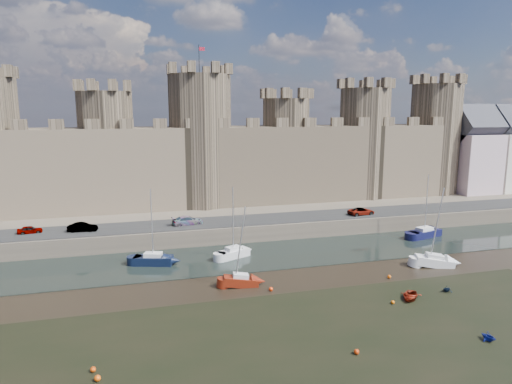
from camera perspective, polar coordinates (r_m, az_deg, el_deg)
ground at (r=39.81m, az=1.06°, el=-19.36°), size 160.00×160.00×0.00m
water_channel at (r=61.25m, az=-5.24°, el=-8.40°), size 160.00×12.00×0.08m
quay at (r=95.48m, az=-8.96°, el=-0.87°), size 160.00×60.00×2.50m
road at (r=70.01m, az=-6.68°, el=-3.87°), size 160.00×7.00×0.10m
castle at (r=82.07m, az=-8.70°, el=4.66°), size 108.50×11.00×29.00m
car_0 at (r=71.22m, az=-26.42°, el=-4.25°), size 3.39×1.71×1.11m
car_1 at (r=69.20m, az=-20.86°, el=-4.15°), size 4.17×1.90×1.33m
car_2 at (r=69.25m, az=-8.55°, el=-3.55°), size 4.87×2.61×1.34m
car_3 at (r=76.67m, az=13.03°, el=-2.37°), size 4.68×2.57×1.24m
sailboat_1 at (r=60.26m, az=-12.72°, el=-8.20°), size 5.25×3.26×9.82m
sailboat_2 at (r=61.56m, az=-2.85°, el=-7.55°), size 4.75×3.38×9.57m
sailboat_3 at (r=75.64m, az=20.31°, el=-4.78°), size 5.96×3.55×9.79m
sailboat_4 at (r=52.32m, az=-1.92°, el=-10.96°), size 4.08×1.99×9.18m
sailboat_5 at (r=62.65m, az=21.40°, el=-8.00°), size 5.03×3.15×10.14m
dinghy_4 at (r=51.74m, az=18.72°, el=-12.24°), size 3.61×3.74×0.63m
dinghy_5 at (r=45.88m, az=27.05°, el=-15.77°), size 1.44×1.63×0.79m
dinghy_7 at (r=55.00m, az=22.77°, el=-11.11°), size 1.59×1.49×0.68m
buoy_0 at (r=38.02m, az=-19.20°, el=-21.13°), size 0.49×0.49×0.49m
buoy_1 at (r=51.12m, az=1.88°, el=-12.04°), size 0.48×0.48×0.48m
buoy_2 at (r=40.21m, az=12.47°, el=-18.93°), size 0.46×0.46×0.46m
buoy_3 at (r=56.83m, az=16.31°, el=-10.13°), size 0.44×0.44×0.44m
buoy_4 at (r=39.21m, az=-19.70°, el=-20.16°), size 0.44×0.44×0.44m
buoy_5 at (r=50.07m, az=16.73°, el=-13.06°), size 0.39×0.39×0.39m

